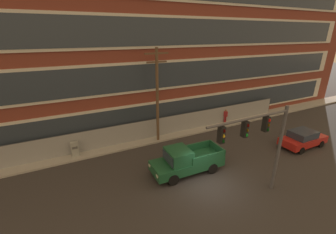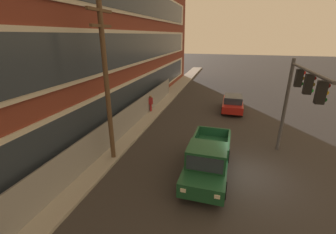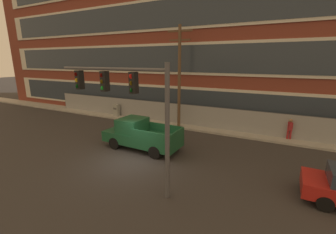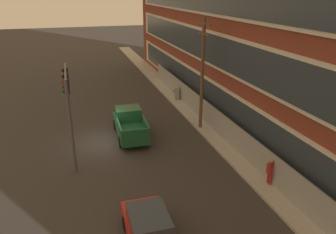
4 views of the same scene
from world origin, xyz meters
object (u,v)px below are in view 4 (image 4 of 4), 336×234
at_px(sedan_red, 150,231).
at_px(utility_pole_near_corner, 202,71).
at_px(traffic_signal_mast, 68,96).
at_px(electrical_cabinet, 176,94).
at_px(pickup_truck_dark_green, 130,124).
at_px(pedestrian_near_cabinet, 270,171).

relative_size(sedan_red, utility_pole_near_corner, 0.51).
height_order(traffic_signal_mast, electrical_cabinet, traffic_signal_mast).
relative_size(pickup_truck_dark_green, utility_pole_near_corner, 0.63).
bearing_deg(sedan_red, electrical_cabinet, 158.71).
relative_size(pickup_truck_dark_green, sedan_red, 1.23).
xyz_separation_m(pickup_truck_dark_green, sedan_red, (11.51, -1.29, -0.16)).
height_order(traffic_signal_mast, pedestrian_near_cabinet, traffic_signal_mast).
bearing_deg(electrical_cabinet, pickup_truck_dark_green, -40.22).
bearing_deg(traffic_signal_mast, pedestrian_near_cabinet, 57.33).
distance_m(pickup_truck_dark_green, pedestrian_near_cabinet, 10.91).
height_order(traffic_signal_mast, pickup_truck_dark_green, traffic_signal_mast).
bearing_deg(utility_pole_near_corner, pedestrian_near_cabinet, 4.23).
relative_size(utility_pole_near_corner, pedestrian_near_cabinet, 5.10).
height_order(pickup_truck_dark_green, electrical_cabinet, pickup_truck_dark_green).
xyz_separation_m(electrical_cabinet, pedestrian_near_cabinet, (15.98, 0.28, 0.27)).
xyz_separation_m(pickup_truck_dark_green, electrical_cabinet, (-7.02, 5.93, -0.25)).
distance_m(traffic_signal_mast, sedan_red, 10.22).
bearing_deg(sedan_red, utility_pole_near_corner, 148.55).
xyz_separation_m(pickup_truck_dark_green, utility_pole_near_corner, (0.31, 5.57, 3.76)).
bearing_deg(pickup_truck_dark_green, sedan_red, -6.38).
bearing_deg(utility_pole_near_corner, sedan_red, -31.45).
bearing_deg(utility_pole_near_corner, pickup_truck_dark_green, -93.15).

